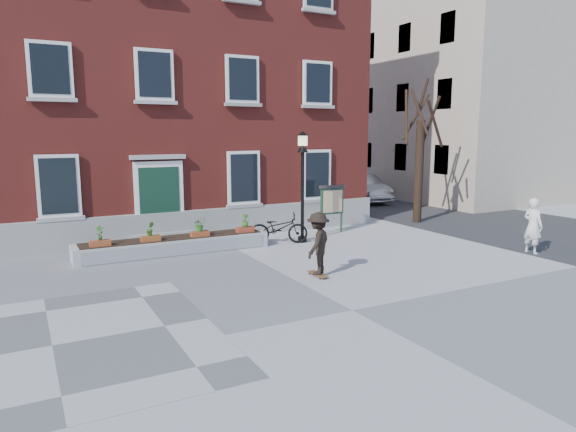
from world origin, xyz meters
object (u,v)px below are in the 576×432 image
parked_car (361,188)px  bystander (533,226)px  bicycle (279,228)px  lamp_post (303,171)px  notice_board (332,201)px  skateboarder (318,243)px

parked_car → bystander: bearing=-91.2°
bicycle → bystander: (6.56, -5.23, 0.37)m
parked_car → lamp_post: (-8.34, -7.96, 1.76)m
bicycle → notice_board: 2.86m
lamp_post → skateboarder: (-1.82, -4.10, -1.62)m
bystander → lamp_post: 7.77m
lamp_post → parked_car: bearing=43.7°
skateboarder → lamp_post: bearing=66.0°
skateboarder → notice_board: bearing=53.8°
bystander → lamp_post: bearing=48.7°
parked_car → bystander: size_ratio=2.59×
lamp_post → notice_board: (1.83, 0.90, -1.28)m
bicycle → lamp_post: (0.85, -0.21, 2.00)m
bicycle → lamp_post: size_ratio=0.52×
bicycle → skateboarder: size_ratio=1.16×
bystander → lamp_post: lamp_post is taller
bicycle → bystander: size_ratio=1.13×
lamp_post → notice_board: lamp_post is taller
lamp_post → skateboarder: 4.77m
bystander → notice_board: (-3.88, 5.92, 0.35)m
parked_car → skateboarder: (-10.16, -12.05, 0.15)m
notice_board → lamp_post: bearing=-153.8°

